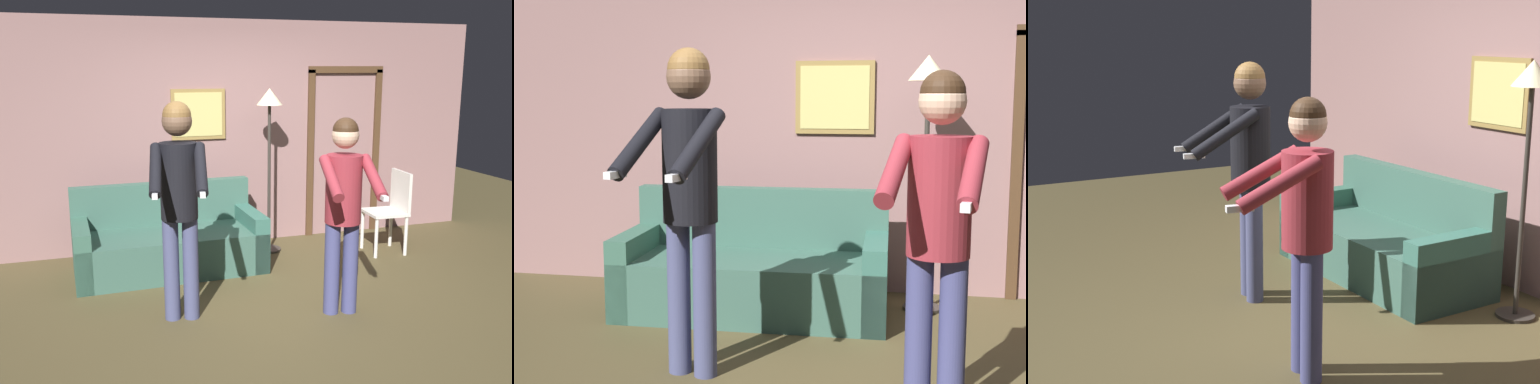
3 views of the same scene
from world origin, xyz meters
The scene contains 5 objects.
back_wall_assembly centered at (0.02, 2.04, 1.30)m, with size 6.40×0.10×2.60m.
couch centered at (-0.81, 1.29, 0.28)m, with size 1.92×0.90×0.87m.
torchiere_lamp centered at (0.39, 1.58, 1.48)m, with size 0.29×0.29×1.85m.
person_standing_left centered at (-0.91, 0.07, 1.11)m, with size 0.51×0.71×1.81m.
person_standing_right centered at (0.41, -0.23, 1.01)m, with size 0.51×0.70×1.68m.
Camera 2 is at (0.27, -3.62, 1.55)m, focal length 50.00 mm.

